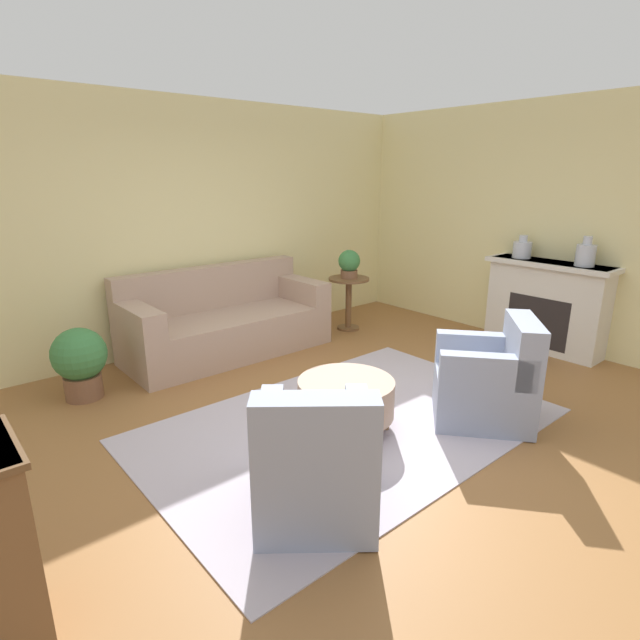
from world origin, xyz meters
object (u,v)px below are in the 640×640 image
Objects in this scene: armchair_right at (489,381)px; side_table at (349,295)px; vase_mantel_far at (586,254)px; couch at (226,323)px; potted_plant_on_side_table at (349,263)px; vase_mantel_near at (522,249)px; ottoman_table at (346,398)px; potted_plant_floor at (80,360)px; armchair_left at (315,464)px.

side_table is (0.88, 2.60, 0.12)m from armchair_right.
couch is at bearing 136.76° from vase_mantel_far.
side_table is 1.91× the size of potted_plant_on_side_table.
potted_plant_on_side_table is at bearing -90.00° from side_table.
vase_mantel_far is (1.17, -2.40, 0.69)m from side_table.
armchair_right is 2.74m from side_table.
side_table is at bearing 71.27° from armchair_right.
vase_mantel_near is at bearing 23.92° from armchair_right.
armchair_right is at bearing -74.57° from couch.
couch is 3.55m from vase_mantel_near.
potted_plant_on_side_table is (0.88, 2.60, 0.53)m from armchair_right.
side_table is 2.75m from vase_mantel_far.
ottoman_table is at bearing 171.47° from vase_mantel_far.
vase_mantel_near is (2.84, -1.96, 0.80)m from couch.
couch is 1.65m from potted_plant_floor.
potted_plant_floor is (-0.56, 2.64, 0.02)m from armchair_left.
vase_mantel_far is (2.05, 0.20, 0.81)m from armchair_right.
armchair_right reaches higher than potted_plant_floor.
couch reaches higher than armchair_left.
ottoman_table is 1.12× the size of side_table.
vase_mantel_near reaches higher than potted_plant_floor.
couch is at bearing 105.43° from armchair_right.
vase_mantel_far reaches higher than side_table.
potted_plant_floor is at bearing 179.18° from side_table.
vase_mantel_far reaches higher than vase_mantel_near.
armchair_left is at bearing -177.08° from vase_mantel_far.
potted_plant_on_side_table reaches higher than ottoman_table.
couch is at bearing 84.72° from ottoman_table.
potted_plant_floor is (-1.43, 1.99, 0.10)m from ottoman_table.
couch is at bearing 170.59° from side_table.
armchair_right is at bearing -174.42° from vase_mantel_far.
potted_plant_floor is (-1.63, -0.23, 0.03)m from couch.
armchair_left reaches higher than potted_plant_floor.
vase_mantel_near reaches higher than armchair_right.
couch reaches higher than side_table.
ottoman_table is (-1.00, 0.66, -0.08)m from armchair_right.
armchair_left is at bearing -136.64° from side_table.
side_table is at bearing 45.91° from ottoman_table.
potted_plant_on_side_table is at bearing 45.91° from ottoman_table.
potted_plant_floor is at bearing 158.82° from vase_mantel_near.
vase_mantel_near is (1.17, -1.69, 0.67)m from side_table.
armchair_left is 3.78m from side_table.
vase_mantel_near is at bearing -55.26° from potted_plant_on_side_table.
vase_mantel_near reaches higher than potted_plant_on_side_table.
armchair_right is 2.79m from potted_plant_on_side_table.
armchair_right is (1.87, 0.00, 0.00)m from armchair_left.
side_table is at bearing -9.41° from couch.
vase_mantel_far is 5.16m from potted_plant_floor.
armchair_right is at bearing 0.00° from armchair_left.
armchair_right is 3.59m from potted_plant_floor.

